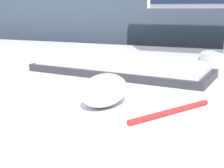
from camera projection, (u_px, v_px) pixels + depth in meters
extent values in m
cube|color=#333D4C|center=(185.00, 95.00, 1.34)|extent=(5.00, 0.03, 1.08)
ellipsoid|color=white|center=(104.00, 90.00, 0.46)|extent=(0.07, 0.10, 0.05)
cube|color=#28282D|center=(120.00, 70.00, 0.70)|extent=(0.41, 0.18, 0.02)
cube|color=silver|center=(120.00, 65.00, 0.69)|extent=(0.39, 0.16, 0.01)
cylinder|color=red|center=(171.00, 111.00, 0.43)|extent=(0.09, 0.13, 0.01)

